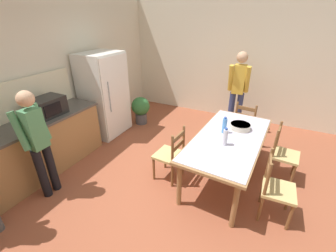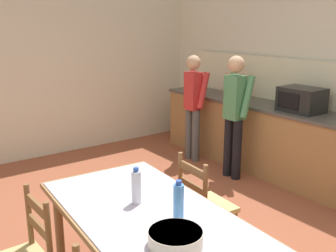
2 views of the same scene
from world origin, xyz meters
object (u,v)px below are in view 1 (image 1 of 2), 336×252
(microwave, at_px, (47,107))
(potted_plant, at_px, (141,108))
(chair_head_end, at_px, (245,123))
(refrigerator, at_px, (105,95))
(bottle_near_centre, at_px, (225,137))
(dining_table, at_px, (229,141))
(chair_side_far_left, at_px, (171,155))
(chair_side_near_left, at_px, (276,189))
(person_by_table, at_px, (238,88))
(bottle_off_centre, at_px, (224,125))
(serving_bowl, at_px, (240,126))
(person_at_counter, at_px, (37,140))
(chair_side_near_right, at_px, (283,154))

(microwave, bearing_deg, potted_plant, -12.33)
(chair_head_end, bearing_deg, potted_plant, 10.86)
(refrigerator, height_order, bottle_near_centre, refrigerator)
(refrigerator, height_order, dining_table, refrigerator)
(bottle_near_centre, xyz_separation_m, chair_side_far_left, (-0.16, 0.78, -0.44))
(dining_table, distance_m, chair_side_near_left, 0.93)
(person_by_table, bearing_deg, chair_side_near_left, 19.90)
(chair_side_far_left, height_order, person_by_table, person_by_table)
(chair_side_far_left, xyz_separation_m, chair_side_near_left, (-0.10, -1.54, 0.00))
(bottle_off_centre, bearing_deg, refrigerator, 83.10)
(bottle_near_centre, distance_m, chair_head_end, 1.62)
(chair_side_near_left, bearing_deg, potted_plant, 59.79)
(serving_bowl, xyz_separation_m, person_by_table, (1.50, 0.34, 0.18))
(serving_bowl, relative_size, chair_head_end, 0.35)
(bottle_off_centre, xyz_separation_m, potted_plant, (1.04, 2.24, -0.50))
(bottle_near_centre, relative_size, chair_side_far_left, 0.30)
(person_at_counter, bearing_deg, chair_side_near_left, -161.52)
(chair_side_near_left, relative_size, chair_head_end, 1.00)
(chair_side_far_left, bearing_deg, chair_head_end, 156.80)
(refrigerator, relative_size, dining_table, 0.85)
(dining_table, distance_m, bottle_off_centre, 0.25)
(refrigerator, xyz_separation_m, chair_side_near_right, (-0.02, -3.58, -0.44))
(chair_head_end, bearing_deg, dining_table, 93.77)
(refrigerator, relative_size, chair_side_far_left, 1.94)
(chair_side_far_left, relative_size, person_at_counter, 0.57)
(potted_plant, bearing_deg, serving_bowl, -108.04)
(serving_bowl, relative_size, potted_plant, 0.48)
(microwave, xyz_separation_m, bottle_near_centre, (0.65, -2.78, -0.21))
(bottle_near_centre, bearing_deg, dining_table, -3.51)
(chair_side_far_left, height_order, chair_head_end, same)
(refrigerator, distance_m, serving_bowl, 2.88)
(person_at_counter, xyz_separation_m, potted_plant, (2.66, 0.07, -0.52))
(dining_table, distance_m, potted_plant, 2.63)
(person_by_table, xyz_separation_m, potted_plant, (-0.71, 2.10, -0.60))
(chair_side_far_left, distance_m, chair_head_end, 1.92)
(chair_side_near_right, distance_m, person_by_table, 1.87)
(serving_bowl, xyz_separation_m, chair_side_near_right, (0.06, -0.71, -0.37))
(chair_head_end, xyz_separation_m, person_by_table, (0.55, 0.33, 0.55))
(dining_table, relative_size, person_at_counter, 1.29)
(bottle_near_centre, distance_m, bottle_off_centre, 0.37)
(bottle_near_centre, xyz_separation_m, potted_plant, (1.40, 2.34, -0.50))
(bottle_off_centre, bearing_deg, chair_side_near_left, -125.63)
(refrigerator, height_order, serving_bowl, refrigerator)
(refrigerator, distance_m, chair_head_end, 3.02)
(microwave, xyz_separation_m, chair_side_near_right, (1.31, -3.60, -0.65))
(chair_side_far_left, bearing_deg, potted_plant, -131.08)
(bottle_off_centre, bearing_deg, chair_head_end, -9.10)
(bottle_off_centre, relative_size, potted_plant, 0.40)
(person_at_counter, height_order, person_by_table, person_by_table)
(dining_table, relative_size, bottle_off_centre, 7.70)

